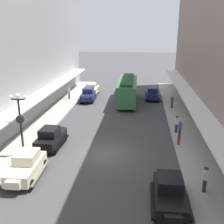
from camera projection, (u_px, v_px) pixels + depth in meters
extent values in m
plane|color=#424244|center=(104.00, 154.00, 21.98)|extent=(200.00, 200.00, 0.00)
cube|color=#A8A59E|center=(18.00, 149.00, 22.76)|extent=(3.00, 60.00, 0.15)
cube|color=#A8A59E|center=(196.00, 158.00, 21.16)|extent=(3.00, 60.00, 0.15)
cube|color=white|center=(7.00, 117.00, 21.94)|extent=(1.80, 54.00, 0.16)
cube|color=white|center=(208.00, 124.00, 20.22)|extent=(1.80, 54.00, 0.16)
cube|color=#19234C|center=(152.00, 94.00, 38.78)|extent=(1.78, 3.93, 0.80)
cube|color=#19234C|center=(153.00, 90.00, 38.31)|extent=(1.48, 1.73, 0.70)
cube|color=#8C9EA8|center=(153.00, 90.00, 38.31)|extent=(1.40, 1.69, 0.42)
cube|color=#19234C|center=(152.00, 91.00, 40.79)|extent=(0.94, 0.38, 0.52)
cube|color=black|center=(146.00, 96.00, 38.96)|extent=(0.31, 3.51, 0.12)
cube|color=black|center=(159.00, 97.00, 38.79)|extent=(0.31, 3.51, 0.12)
cylinder|color=black|center=(146.00, 95.00, 40.26)|extent=(0.23, 0.68, 0.68)
cylinder|color=black|center=(157.00, 95.00, 40.12)|extent=(0.23, 0.68, 0.68)
cylinder|color=black|center=(147.00, 99.00, 37.67)|extent=(0.23, 0.68, 0.68)
cylinder|color=black|center=(158.00, 100.00, 37.53)|extent=(0.23, 0.68, 0.68)
cube|color=beige|center=(92.00, 90.00, 41.61)|extent=(1.86, 3.97, 0.80)
cube|color=beige|center=(91.00, 86.00, 41.15)|extent=(1.51, 1.76, 0.70)
cube|color=#8C9EA8|center=(91.00, 86.00, 41.15)|extent=(1.44, 1.72, 0.42)
cube|color=beige|center=(95.00, 87.00, 43.60)|extent=(0.95, 0.40, 0.52)
cube|color=#6D6856|center=(86.00, 92.00, 41.85)|extent=(0.38, 3.52, 0.12)
cube|color=#6D6856|center=(98.00, 92.00, 41.57)|extent=(0.38, 3.52, 0.12)
cylinder|color=black|center=(89.00, 90.00, 43.14)|extent=(0.25, 0.69, 0.68)
cylinder|color=black|center=(98.00, 91.00, 42.90)|extent=(0.25, 0.69, 0.68)
cylinder|color=black|center=(85.00, 94.00, 40.56)|extent=(0.25, 0.69, 0.68)
cylinder|color=black|center=(95.00, 95.00, 40.33)|extent=(0.25, 0.69, 0.68)
cube|color=black|center=(169.00, 196.00, 15.30)|extent=(1.71, 3.90, 0.80)
cube|color=black|center=(170.00, 182.00, 15.31)|extent=(1.44, 1.70, 0.70)
cube|color=#8C9EA8|center=(170.00, 182.00, 15.31)|extent=(1.37, 1.67, 0.42)
cube|color=black|center=(173.00, 220.00, 13.26)|extent=(0.94, 0.36, 0.52)
cube|color=black|center=(186.00, 202.00, 15.29)|extent=(0.24, 3.51, 0.12)
cube|color=black|center=(153.00, 199.00, 15.49)|extent=(0.24, 3.51, 0.12)
cylinder|color=black|center=(187.00, 219.00, 14.04)|extent=(0.22, 0.68, 0.68)
cylinder|color=black|center=(156.00, 216.00, 14.21)|extent=(0.22, 0.68, 0.68)
cylinder|color=black|center=(180.00, 189.00, 16.62)|extent=(0.22, 0.68, 0.68)
cylinder|color=black|center=(154.00, 187.00, 16.80)|extent=(0.22, 0.68, 0.68)
cube|color=black|center=(51.00, 139.00, 23.16)|extent=(1.82, 3.95, 0.80)
cube|color=black|center=(49.00, 132.00, 22.70)|extent=(1.49, 1.74, 0.70)
cube|color=#8C9EA8|center=(49.00, 132.00, 22.70)|extent=(1.42, 1.71, 0.42)
cube|color=black|center=(59.00, 130.00, 25.15)|extent=(0.95, 0.39, 0.52)
cube|color=black|center=(41.00, 142.00, 23.38)|extent=(0.35, 3.52, 0.12)
cube|color=black|center=(62.00, 143.00, 23.13)|extent=(0.35, 3.52, 0.12)
cylinder|color=black|center=(48.00, 137.00, 24.68)|extent=(0.24, 0.69, 0.68)
cylinder|color=black|center=(65.00, 138.00, 24.46)|extent=(0.24, 0.69, 0.68)
cylinder|color=black|center=(36.00, 149.00, 22.10)|extent=(0.24, 0.69, 0.68)
cylinder|color=black|center=(55.00, 150.00, 21.88)|extent=(0.24, 0.69, 0.68)
cube|color=#19234C|center=(88.00, 96.00, 37.94)|extent=(1.81, 3.95, 0.80)
cube|color=#19234C|center=(88.00, 90.00, 37.95)|extent=(1.49, 1.74, 0.70)
cube|color=#8C9EA8|center=(88.00, 90.00, 37.95)|extent=(1.42, 1.71, 0.42)
cube|color=#19234C|center=(85.00, 99.00, 35.90)|extent=(0.95, 0.39, 0.52)
cube|color=black|center=(95.00, 98.00, 37.96)|extent=(0.34, 3.52, 0.12)
cube|color=black|center=(82.00, 98.00, 38.11)|extent=(0.34, 3.52, 0.12)
cylinder|color=black|center=(92.00, 101.00, 36.70)|extent=(0.24, 0.69, 0.68)
cylinder|color=black|center=(81.00, 101.00, 36.82)|extent=(0.24, 0.69, 0.68)
cylinder|color=black|center=(95.00, 96.00, 39.29)|extent=(0.24, 0.69, 0.68)
cylinder|color=black|center=(84.00, 96.00, 39.42)|extent=(0.24, 0.69, 0.68)
cube|color=beige|center=(26.00, 168.00, 18.31)|extent=(1.84, 3.96, 0.80)
cube|color=beige|center=(27.00, 157.00, 18.32)|extent=(1.50, 1.75, 0.70)
cube|color=#8C9EA8|center=(27.00, 157.00, 18.32)|extent=(1.43, 1.72, 0.42)
cube|color=beige|center=(13.00, 185.00, 16.27)|extent=(0.95, 0.39, 0.52)
cube|color=#6D6856|center=(40.00, 173.00, 18.34)|extent=(0.37, 3.52, 0.12)
cube|color=#6D6856|center=(14.00, 172.00, 18.47)|extent=(0.37, 3.52, 0.12)
cylinder|color=black|center=(31.00, 185.00, 17.07)|extent=(0.25, 0.69, 0.68)
cylinder|color=black|center=(7.00, 184.00, 17.19)|extent=(0.25, 0.69, 0.68)
cylinder|color=black|center=(44.00, 164.00, 19.67)|extent=(0.25, 0.69, 0.68)
cylinder|color=black|center=(23.00, 163.00, 19.78)|extent=(0.25, 0.69, 0.68)
cube|color=#33723F|center=(127.00, 90.00, 36.80)|extent=(2.63, 9.63, 2.70)
cube|color=#1C3F23|center=(128.00, 80.00, 36.34)|extent=(1.62, 8.66, 0.36)
cube|color=#8C9EA8|center=(127.00, 87.00, 36.66)|extent=(2.65, 8.87, 0.95)
cube|color=black|center=(128.00, 96.00, 40.00)|extent=(2.02, 1.23, 0.40)
cube|color=black|center=(126.00, 107.00, 34.54)|extent=(2.02, 1.23, 0.40)
cube|color=black|center=(24.00, 152.00, 21.40)|extent=(0.44, 0.44, 0.50)
cylinder|color=black|center=(21.00, 125.00, 20.69)|extent=(0.16, 0.16, 4.20)
cube|color=black|center=(18.00, 99.00, 20.06)|extent=(1.10, 0.10, 0.10)
sphere|color=white|center=(11.00, 97.00, 20.06)|extent=(0.32, 0.32, 0.32)
sphere|color=white|center=(25.00, 97.00, 19.95)|extent=(0.32, 0.32, 0.32)
sphere|color=white|center=(17.00, 96.00, 19.98)|extent=(0.36, 0.36, 0.36)
cylinder|color=black|center=(20.00, 119.00, 20.54)|extent=(0.64, 0.18, 0.64)
cylinder|color=silver|center=(21.00, 119.00, 20.64)|extent=(0.56, 0.02, 0.56)
cylinder|color=#B21E19|center=(178.00, 141.00, 23.41)|extent=(0.24, 0.24, 0.70)
sphere|color=#B21E19|center=(179.00, 137.00, 23.30)|extent=(0.20, 0.20, 0.20)
cylinder|color=#2D2D33|center=(176.00, 128.00, 26.09)|extent=(0.24, 0.24, 0.85)
cube|color=white|center=(177.00, 122.00, 25.88)|extent=(0.36, 0.22, 0.56)
sphere|color=tan|center=(177.00, 118.00, 25.76)|extent=(0.22, 0.22, 0.22)
cylinder|color=black|center=(177.00, 117.00, 25.72)|extent=(0.28, 0.28, 0.04)
cylinder|color=#2D2D33|center=(204.00, 186.00, 16.56)|extent=(0.24, 0.24, 0.85)
cube|color=white|center=(206.00, 176.00, 16.35)|extent=(0.36, 0.22, 0.56)
sphere|color=beige|center=(206.00, 170.00, 16.23)|extent=(0.22, 0.22, 0.22)
cylinder|color=black|center=(206.00, 168.00, 16.19)|extent=(0.28, 0.28, 0.04)
cylinder|color=#2D2D33|center=(172.00, 105.00, 34.22)|extent=(0.24, 0.24, 0.85)
cube|color=maroon|center=(172.00, 99.00, 34.01)|extent=(0.36, 0.22, 0.56)
sphere|color=tan|center=(173.00, 96.00, 33.89)|extent=(0.22, 0.22, 0.22)
cylinder|color=#2D2D33|center=(179.00, 133.00, 24.88)|extent=(0.24, 0.24, 0.85)
cube|color=#3F598C|center=(180.00, 126.00, 24.67)|extent=(0.36, 0.22, 0.56)
sphere|color=brown|center=(180.00, 122.00, 24.55)|extent=(0.22, 0.22, 0.22)
cylinder|color=#2D2D33|center=(69.00, 96.00, 38.68)|extent=(0.24, 0.24, 0.85)
cube|color=white|center=(69.00, 91.00, 38.47)|extent=(0.36, 0.22, 0.56)
sphere|color=beige|center=(69.00, 88.00, 38.35)|extent=(0.22, 0.22, 0.22)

